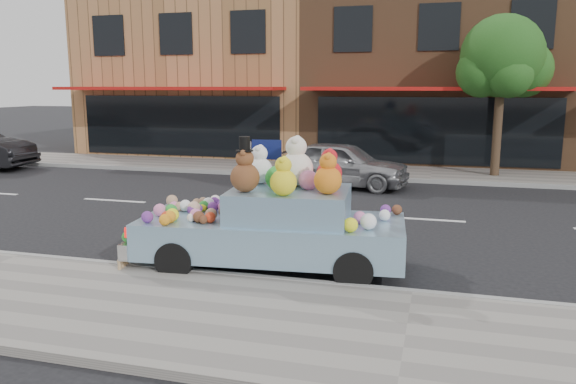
% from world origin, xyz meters
% --- Properties ---
extents(ground, '(120.00, 120.00, 0.00)m').
position_xyz_m(ground, '(0.00, 0.00, 0.00)').
color(ground, black).
rests_on(ground, ground).
extents(near_sidewalk, '(60.00, 3.00, 0.12)m').
position_xyz_m(near_sidewalk, '(0.00, -6.50, 0.06)').
color(near_sidewalk, gray).
rests_on(near_sidewalk, ground).
extents(far_sidewalk, '(60.00, 3.00, 0.12)m').
position_xyz_m(far_sidewalk, '(0.00, 6.50, 0.06)').
color(far_sidewalk, gray).
rests_on(far_sidewalk, ground).
extents(near_kerb, '(60.00, 0.12, 0.13)m').
position_xyz_m(near_kerb, '(0.00, -5.00, 0.07)').
color(near_kerb, gray).
rests_on(near_kerb, ground).
extents(far_kerb, '(60.00, 0.12, 0.13)m').
position_xyz_m(far_kerb, '(0.00, 5.00, 0.07)').
color(far_kerb, gray).
rests_on(far_kerb, ground).
extents(storefront_left, '(10.00, 9.80, 7.30)m').
position_xyz_m(storefront_left, '(-10.00, 11.97, 3.64)').
color(storefront_left, '#A97347').
rests_on(storefront_left, ground).
extents(storefront_mid, '(10.00, 9.80, 7.30)m').
position_xyz_m(storefront_mid, '(0.00, 11.97, 3.64)').
color(storefront_mid, brown).
rests_on(storefront_mid, ground).
extents(street_tree, '(3.00, 2.70, 5.22)m').
position_xyz_m(street_tree, '(2.03, 6.55, 3.69)').
color(street_tree, '#38281C').
rests_on(street_tree, ground).
extents(car_silver, '(4.23, 2.21, 1.37)m').
position_xyz_m(car_silver, '(-2.58, 3.72, 0.69)').
color(car_silver, '#9FA0A4').
rests_on(car_silver, ground).
extents(art_car, '(4.62, 2.15, 2.22)m').
position_xyz_m(art_car, '(-2.32, -4.22, 0.79)').
color(art_car, black).
rests_on(art_car, ground).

